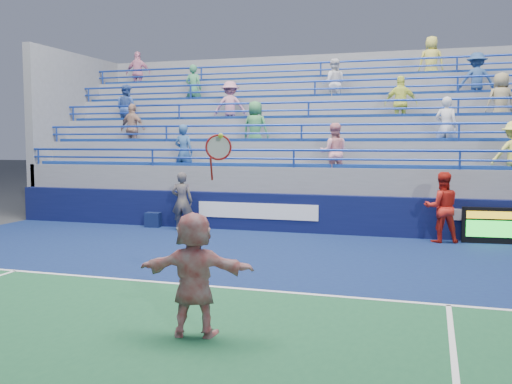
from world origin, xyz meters
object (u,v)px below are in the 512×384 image
(judge_chair, at_px, (154,219))
(ball_girl, at_px, (442,207))
(line_judge, at_px, (182,201))
(tennis_player, at_px, (195,274))
(serve_speed_board, at_px, (490,226))

(judge_chair, relative_size, ball_girl, 0.44)
(line_judge, height_order, ball_girl, ball_girl)
(tennis_player, distance_m, line_judge, 9.21)
(judge_chair, height_order, tennis_player, tennis_player)
(serve_speed_board, bearing_deg, judge_chair, 179.46)
(judge_chair, distance_m, tennis_player, 10.08)
(judge_chair, xyz_separation_m, tennis_player, (5.08, -8.69, 0.58))
(judge_chair, height_order, line_judge, line_judge)
(tennis_player, xyz_separation_m, line_judge, (-3.97, 8.31, 0.02))
(tennis_player, xyz_separation_m, ball_girl, (3.24, 8.44, 0.07))
(line_judge, bearing_deg, judge_chair, -28.33)
(judge_chair, distance_m, line_judge, 1.32)
(line_judge, distance_m, ball_girl, 7.20)
(serve_speed_board, height_order, line_judge, line_judge)
(line_judge, xyz_separation_m, ball_girl, (7.20, 0.13, 0.05))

